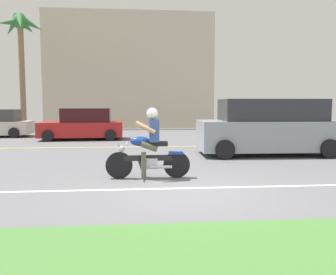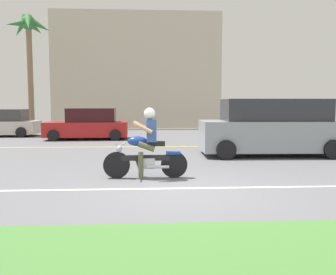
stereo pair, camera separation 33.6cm
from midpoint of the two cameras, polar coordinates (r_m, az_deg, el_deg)
ground at (r=10.37m, az=-0.38°, el=-4.63°), size 56.00×30.00×0.04m
lane_line_near at (r=7.57m, az=1.41°, el=-8.20°), size 50.40×0.12×0.01m
lane_line_far at (r=14.92m, az=-1.84°, el=-1.47°), size 50.40×0.12×0.01m
motorcyclist at (r=8.51m, az=-4.26°, el=-1.81°), size 2.04×0.66×1.70m
suv_nearby at (r=12.90m, az=15.36°, el=1.51°), size 5.11×2.24×1.97m
parked_car_1 at (r=18.50m, az=-14.09°, el=1.98°), size 4.19×2.14×1.58m
palm_tree_0 at (r=25.05m, az=-23.11°, el=14.95°), size 2.91×3.06×7.56m
building_far at (r=28.30m, az=-6.47°, el=10.44°), size 12.56×4.00×8.58m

